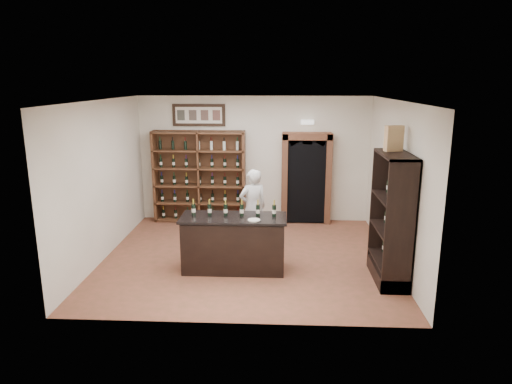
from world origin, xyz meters
The scene contains 20 objects.
floor centered at (0.00, 0.00, 0.00)m, with size 5.50×5.50×0.00m, color brown.
ceiling centered at (0.00, 0.00, 3.00)m, with size 5.50×5.50×0.00m, color white.
wall_back centered at (0.00, 2.50, 1.50)m, with size 5.50×0.04×3.00m, color silver.
wall_left centered at (-2.75, 0.00, 1.50)m, with size 0.04×5.00×3.00m, color silver.
wall_right centered at (2.75, 0.00, 1.50)m, with size 0.04×5.00×3.00m, color silver.
wine_shelf centered at (-1.30, 2.33, 1.10)m, with size 2.20×0.38×2.20m.
framed_picture centered at (-1.30, 2.47, 2.55)m, with size 1.25×0.04×0.52m, color black.
arched_doorway centered at (1.25, 2.33, 1.14)m, with size 1.17×0.35×2.17m.
emergency_light centered at (1.25, 2.42, 2.40)m, with size 0.30×0.10×0.10m, color white.
tasting_counter centered at (-0.20, -0.60, 0.49)m, with size 1.88×0.78×1.00m.
counter_bottle_0 centered at (-0.92, -0.54, 1.11)m, with size 0.07×0.07×0.30m.
counter_bottle_1 centered at (-0.63, -0.54, 1.11)m, with size 0.07×0.07×0.30m.
counter_bottle_2 centered at (-0.34, -0.54, 1.11)m, with size 0.07×0.07×0.30m.
counter_bottle_3 centered at (-0.06, -0.54, 1.11)m, with size 0.07×0.07×0.30m.
counter_bottle_4 centered at (0.23, -0.54, 1.11)m, with size 0.07×0.07×0.30m.
counter_bottle_5 centered at (0.52, -0.54, 1.11)m, with size 0.07×0.07×0.30m.
side_cabinet centered at (2.52, -0.90, 0.75)m, with size 0.48×1.20×2.20m.
shopkeeper centered at (0.07, 0.71, 0.80)m, with size 0.59×0.38×1.61m, color silver.
plate centered at (0.18, -0.81, 1.01)m, with size 0.22×0.22×0.02m, color beige.
wine_crate centered at (2.50, -0.64, 2.41)m, with size 0.30×0.12×0.42m, color tan.
Camera 1 is at (0.58, -8.31, 3.36)m, focal length 32.00 mm.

